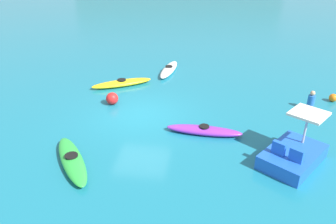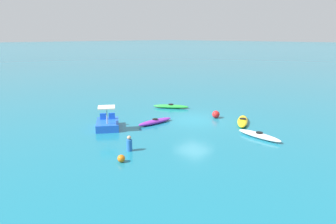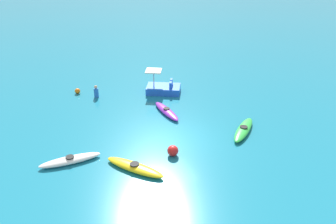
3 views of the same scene
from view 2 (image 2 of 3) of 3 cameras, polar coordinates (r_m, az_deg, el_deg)
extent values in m
plane|color=#19728C|center=(23.84, 4.83, -1.40)|extent=(600.00, 600.00, 0.00)
ellipsoid|color=green|center=(27.46, 0.54, 1.04)|extent=(2.37, 2.99, 0.32)
cylinder|color=black|center=(27.42, 0.55, 1.41)|extent=(0.62, 0.62, 0.05)
ellipsoid|color=white|center=(20.35, 16.34, -4.14)|extent=(1.02, 3.14, 0.32)
cylinder|color=black|center=(20.30, 16.37, -3.64)|extent=(0.47, 0.47, 0.05)
ellipsoid|color=purple|center=(22.65, -2.37, -1.76)|extent=(3.03, 0.79, 0.32)
cylinder|color=black|center=(22.60, -2.37, -1.31)|extent=(0.42, 0.42, 0.05)
ellipsoid|color=yellow|center=(23.39, 13.48, -1.63)|extent=(3.18, 2.25, 0.32)
cylinder|color=black|center=(23.34, 13.51, -1.19)|extent=(0.63, 0.63, 0.05)
cube|color=blue|center=(21.94, -10.98, -2.28)|extent=(2.62, 2.82, 0.50)
cube|color=blue|center=(22.34, -10.24, -0.71)|extent=(0.45, 0.39, 0.44)
cube|color=blue|center=(22.36, -11.77, -0.77)|extent=(0.45, 0.39, 0.44)
cylinder|color=#B2B2B7|center=(21.05, -11.12, -0.71)|extent=(0.08, 0.08, 1.10)
cube|color=silver|center=(20.92, -11.19, 0.85)|extent=(1.54, 1.54, 0.08)
sphere|color=red|center=(24.44, 8.75, -0.43)|extent=(0.58, 0.58, 0.58)
sphere|color=orange|center=(16.10, -8.55, -8.40)|extent=(0.39, 0.39, 0.39)
cylinder|color=blue|center=(17.50, -7.08, -6.05)|extent=(0.33, 0.33, 0.65)
sphere|color=tan|center=(17.35, -7.13, -4.67)|extent=(0.22, 0.22, 0.22)
camera|label=1|loc=(30.89, -17.40, 13.88)|focal=34.52mm
camera|label=3|loc=(33.58, 36.89, 18.40)|focal=38.59mm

